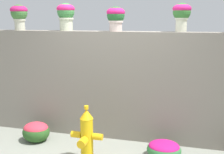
% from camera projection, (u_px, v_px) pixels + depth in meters
% --- Properties ---
extents(stone_wall, '(6.35, 0.36, 1.84)m').
position_uv_depth(stone_wall, '(119.00, 85.00, 4.84)').
color(stone_wall, gray).
rests_on(stone_wall, ground).
extents(potted_plant_1, '(0.31, 0.31, 0.45)m').
position_uv_depth(potted_plant_1, '(19.00, 14.00, 5.02)').
color(potted_plant_1, beige).
rests_on(potted_plant_1, stone_wall).
extents(potted_plant_2, '(0.31, 0.31, 0.47)m').
position_uv_depth(potted_plant_2, '(66.00, 14.00, 4.87)').
color(potted_plant_2, beige).
rests_on(potted_plant_2, stone_wall).
extents(potted_plant_3, '(0.30, 0.30, 0.40)m').
position_uv_depth(potted_plant_3, '(116.00, 16.00, 4.60)').
color(potted_plant_3, beige).
rests_on(potted_plant_3, stone_wall).
extents(potted_plant_4, '(0.29, 0.29, 0.45)m').
position_uv_depth(potted_plant_4, '(182.00, 13.00, 4.36)').
color(potted_plant_4, beige).
rests_on(potted_plant_4, stone_wall).
extents(fire_hydrant, '(0.48, 0.38, 0.83)m').
position_uv_depth(fire_hydrant, '(87.00, 136.00, 4.08)').
color(fire_hydrant, gold).
rests_on(fire_hydrant, ground).
extents(flower_bush_left, '(0.51, 0.46, 0.26)m').
position_uv_depth(flower_bush_left, '(164.00, 149.00, 4.20)').
color(flower_bush_left, '#31703A').
rests_on(flower_bush_left, ground).
extents(flower_bush_right, '(0.46, 0.42, 0.34)m').
position_uv_depth(flower_bush_right, '(36.00, 131.00, 4.77)').
color(flower_bush_right, '#2A5521').
rests_on(flower_bush_right, ground).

